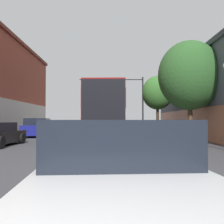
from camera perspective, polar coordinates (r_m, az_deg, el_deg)
lane_center_line at (r=17.85m, az=-5.58°, el=-5.95°), size 0.14×47.79×0.01m
bus at (r=20.11m, az=-0.91°, el=0.26°), size 3.08×12.31×3.60m
hatchback_foreground at (r=3.43m, az=0.92°, el=-13.37°), size 2.23×4.19×1.32m
parked_car_left_mid at (r=21.67m, az=-15.85°, el=-3.33°), size 2.36×4.58×1.44m
traffic_signal_gantry at (r=31.85m, az=2.15°, el=4.64°), size 7.76×0.36×6.52m
street_tree_near at (r=16.49m, az=16.58°, el=7.61°), size 3.79×3.41×6.07m
street_tree_far at (r=23.01m, az=9.87°, el=4.10°), size 2.66×2.39×5.13m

